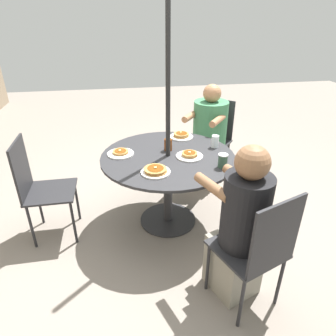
{
  "coord_description": "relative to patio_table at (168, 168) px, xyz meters",
  "views": [
    {
      "loc": [
        -2.41,
        0.4,
        1.87
      ],
      "look_at": [
        0.0,
        0.0,
        0.59
      ],
      "focal_mm": 32.0,
      "sensor_mm": 36.0,
      "label": 1
    }
  ],
  "objects": [
    {
      "name": "ground_plane",
      "position": [
        0.0,
        0.0,
        -0.6
      ],
      "size": [
        12.0,
        12.0,
        0.0
      ],
      "primitive_type": "plane",
      "color": "gray"
    },
    {
      "name": "patio_table",
      "position": [
        0.0,
        0.0,
        0.0
      ],
      "size": [
        1.21,
        1.21,
        0.72
      ],
      "color": "#28282B",
      "rests_on": "ground"
    },
    {
      "name": "umbrella_pole",
      "position": [
        0.0,
        0.0,
        0.65
      ],
      "size": [
        0.04,
        0.04,
        2.49
      ],
      "primitive_type": "cylinder",
      "color": "black",
      "rests_on": "ground"
    },
    {
      "name": "patio_chair_north",
      "position": [
        -0.02,
        1.14,
        -0.06
      ],
      "size": [
        0.42,
        0.42,
        0.94
      ],
      "rotation": [
        0.0,
        0.0,
        -3.13
      ],
      "color": "#232326",
      "rests_on": "ground"
    },
    {
      "name": "patio_chair_east",
      "position": [
        -1.07,
        -0.41,
        -0.06
      ],
      "size": [
        0.53,
        0.53,
        0.94
      ],
      "rotation": [
        0.0,
        0.0,
        -1.21
      ],
      "color": "#232326",
      "rests_on": "ground"
    },
    {
      "name": "diner_east",
      "position": [
        -0.91,
        -0.34,
        -0.04
      ],
      "size": [
        0.55,
        0.46,
        1.18
      ],
      "rotation": [
        0.0,
        0.0,
        -1.21
      ],
      "color": "gray",
      "rests_on": "ground"
    },
    {
      "name": "patio_chair_south",
      "position": [
        0.89,
        -0.72,
        -0.06
      ],
      "size": [
        0.58,
        0.58,
        0.94
      ],
      "rotation": [
        0.0,
        0.0,
        0.89
      ],
      "color": "#232326",
      "rests_on": "ground"
    },
    {
      "name": "diner_south",
      "position": [
        0.75,
        -0.6,
        -0.07
      ],
      "size": [
        0.63,
        0.61,
        1.17
      ],
      "rotation": [
        0.0,
        0.0,
        0.89
      ],
      "color": "beige",
      "rests_on": "ground"
    },
    {
      "name": "pancake_plate_a",
      "position": [
        0.09,
        0.42,
        0.14
      ],
      "size": [
        0.24,
        0.24,
        0.05
      ],
      "color": "white",
      "rests_on": "patio_table"
    },
    {
      "name": "pancake_plate_b",
      "position": [
        -0.31,
        0.15,
        0.14
      ],
      "size": [
        0.24,
        0.24,
        0.05
      ],
      "color": "white",
      "rests_on": "patio_table"
    },
    {
      "name": "pancake_plate_c",
      "position": [
        -0.06,
        -0.18,
        0.14
      ],
      "size": [
        0.24,
        0.24,
        0.05
      ],
      "color": "white",
      "rests_on": "patio_table"
    },
    {
      "name": "pancake_plate_d",
      "position": [
        0.41,
        -0.21,
        0.14
      ],
      "size": [
        0.24,
        0.24,
        0.06
      ],
      "color": "white",
      "rests_on": "patio_table"
    },
    {
      "name": "syrup_bottle",
      "position": [
        0.12,
        -0.02,
        0.18
      ],
      "size": [
        0.1,
        0.07,
        0.16
      ],
      "color": "#602D0F",
      "rests_on": "patio_table"
    },
    {
      "name": "coffee_cup",
      "position": [
        -0.3,
        -0.41,
        0.18
      ],
      "size": [
        0.08,
        0.08,
        0.12
      ],
      "color": "#33513D",
      "rests_on": "patio_table"
    },
    {
      "name": "drinking_glass_a",
      "position": [
        0.11,
        -0.47,
        0.18
      ],
      "size": [
        0.07,
        0.07,
        0.12
      ],
      "primitive_type": "cylinder",
      "color": "silver",
      "rests_on": "patio_table"
    }
  ]
}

